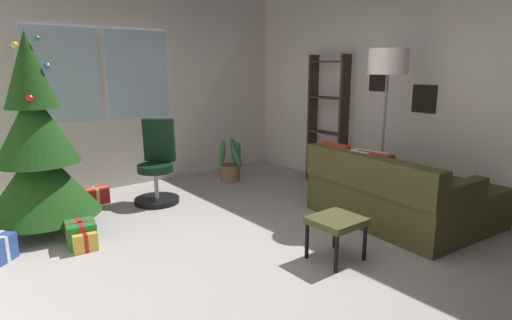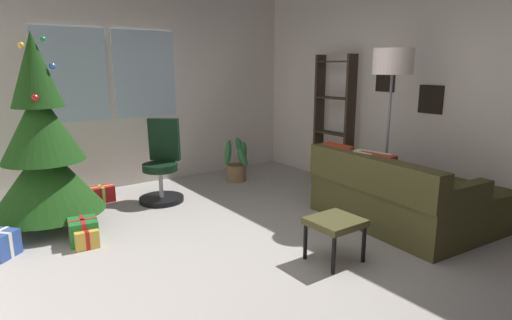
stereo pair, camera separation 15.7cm
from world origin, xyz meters
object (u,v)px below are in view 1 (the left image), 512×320
object	(u,v)px
footstool	(336,224)
potted_plant	(232,164)
gift_box_green	(81,234)
bookshelf	(327,129)
office_chair	(157,171)
holiday_tree	(38,152)
gift_box_red	(96,196)
floor_lamp	(388,70)
gift_box_gold	(83,239)
couch	(399,197)

from	to	relation	value
footstool	potted_plant	bearing A→B (deg)	74.27
footstool	gift_box_green	world-z (taller)	footstool
gift_box_green	bookshelf	size ratio (longest dim) A/B	0.17
office_chair	bookshelf	xyz separation A→B (m)	(2.34, -0.72, 0.40)
footstool	office_chair	distance (m)	2.57
footstool	holiday_tree	bearing A→B (deg)	128.08
gift_box_red	office_chair	size ratio (longest dim) A/B	0.29
holiday_tree	floor_lamp	distance (m)	3.85
gift_box_gold	holiday_tree	bearing A→B (deg)	102.91
couch	holiday_tree	xyz separation A→B (m)	(-3.09, 2.23, 0.54)
footstool	gift_box_gold	size ratio (longest dim) A/B	1.30
gift_box_gold	office_chair	distance (m)	1.50
couch	gift_box_gold	size ratio (longest dim) A/B	5.48
gift_box_red	bookshelf	distance (m)	3.28
holiday_tree	potted_plant	size ratio (longest dim) A/B	3.71
potted_plant	couch	bearing A→B (deg)	-80.19
bookshelf	floor_lamp	xyz separation A→B (m)	(-0.42, -1.25, 0.85)
holiday_tree	gift_box_green	bearing A→B (deg)	-75.91
footstool	holiday_tree	xyz separation A→B (m)	(-1.88, 2.40, 0.50)
footstool	bookshelf	xyz separation A→B (m)	(1.81, 1.79, 0.47)
floor_lamp	holiday_tree	bearing A→B (deg)	150.52
bookshelf	couch	bearing A→B (deg)	-110.19
couch	gift_box_red	size ratio (longest dim) A/B	6.01
gift_box_red	couch	bearing A→B (deg)	-48.51
couch	holiday_tree	size ratio (longest dim) A/B	0.73
couch	office_chair	distance (m)	2.92
couch	bookshelf	distance (m)	1.80
footstool	office_chair	world-z (taller)	office_chair
holiday_tree	footstool	bearing A→B (deg)	-51.92
gift_box_gold	bookshelf	world-z (taller)	bookshelf
bookshelf	potted_plant	size ratio (longest dim) A/B	2.74
couch	floor_lamp	distance (m)	1.41
couch	footstool	world-z (taller)	couch
holiday_tree	floor_lamp	xyz separation A→B (m)	(3.27, -1.85, 0.81)
footstool	bookshelf	size ratio (longest dim) A/B	0.23
holiday_tree	gift_box_green	distance (m)	1.01
gift_box_green	floor_lamp	world-z (taller)	floor_lamp
couch	gift_box_green	size ratio (longest dim) A/B	5.73
footstool	floor_lamp	size ratio (longest dim) A/B	0.23
floor_lamp	potted_plant	size ratio (longest dim) A/B	2.78
holiday_tree	office_chair	xyz separation A→B (m)	(1.35, 0.11, -0.43)
couch	floor_lamp	world-z (taller)	floor_lamp
couch	potted_plant	xyz separation A→B (m)	(-0.44, 2.56, -0.04)
bookshelf	floor_lamp	world-z (taller)	floor_lamp
floor_lamp	bookshelf	bearing A→B (deg)	71.53
gift_box_green	potted_plant	size ratio (longest dim) A/B	0.47
floor_lamp	gift_box_gold	bearing A→B (deg)	160.40
gift_box_gold	potted_plant	xyz separation A→B (m)	(2.48, 1.08, 0.18)
office_chair	floor_lamp	xyz separation A→B (m)	(1.92, -1.96, 1.25)
gift_box_green	gift_box_gold	bearing A→B (deg)	-90.60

